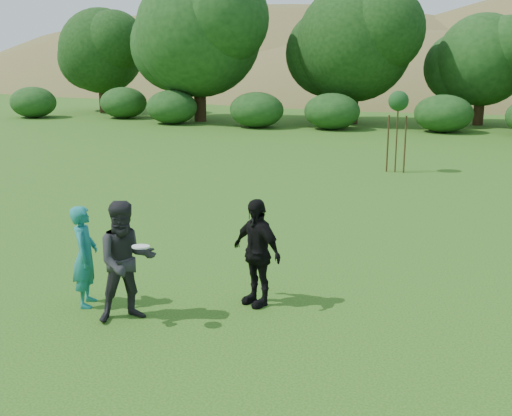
{
  "coord_description": "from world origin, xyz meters",
  "views": [
    {
      "loc": [
        4.52,
        -8.63,
        4.14
      ],
      "look_at": [
        0.0,
        3.0,
        1.1
      ],
      "focal_mm": 45.0,
      "sensor_mm": 36.0,
      "label": 1
    }
  ],
  "objects_px": {
    "player_teal": "(85,256)",
    "player_grey": "(126,261)",
    "player_black": "(256,252)",
    "sapling": "(398,103)"
  },
  "relations": [
    {
      "from": "player_grey",
      "to": "sapling",
      "type": "xyz_separation_m",
      "value": [
        1.82,
        14.51,
        1.45
      ]
    },
    {
      "from": "player_grey",
      "to": "player_black",
      "type": "height_order",
      "value": "player_grey"
    },
    {
      "from": "player_teal",
      "to": "sapling",
      "type": "relative_size",
      "value": 0.6
    },
    {
      "from": "player_teal",
      "to": "player_grey",
      "type": "bearing_deg",
      "value": -130.3
    },
    {
      "from": "player_grey",
      "to": "player_black",
      "type": "bearing_deg",
      "value": -3.7
    },
    {
      "from": "player_teal",
      "to": "player_black",
      "type": "relative_size",
      "value": 0.94
    },
    {
      "from": "sapling",
      "to": "player_teal",
      "type": "bearing_deg",
      "value": -101.1
    },
    {
      "from": "player_black",
      "to": "player_teal",
      "type": "bearing_deg",
      "value": -131.44
    },
    {
      "from": "player_teal",
      "to": "player_grey",
      "type": "distance_m",
      "value": 1.01
    },
    {
      "from": "player_grey",
      "to": "sapling",
      "type": "distance_m",
      "value": 14.69
    }
  ]
}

